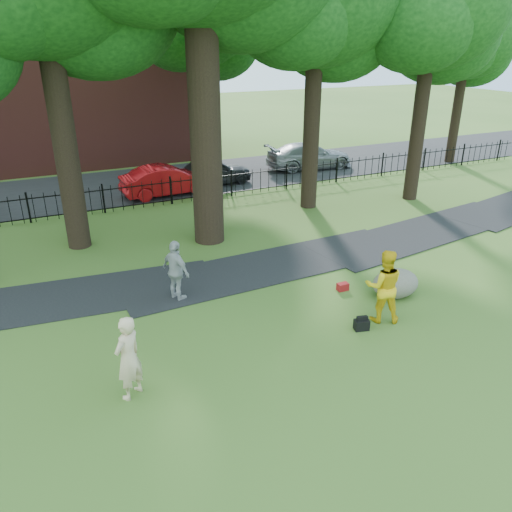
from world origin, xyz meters
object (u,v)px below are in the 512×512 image
boulder (396,282)px  red_sedan (167,180)px  woman (128,358)px  man (384,286)px

boulder → red_sedan: red_sedan is taller
boulder → woman: bearing=-171.2°
woman → boulder: 8.16m
woman → man: 6.75m
woman → red_sedan: woman is taller
woman → boulder: size_ratio=1.31×
boulder → red_sedan: bearing=103.7°
red_sedan → woman: bearing=157.7°
man → red_sedan: 14.07m
woman → red_sedan: size_ratio=0.43×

